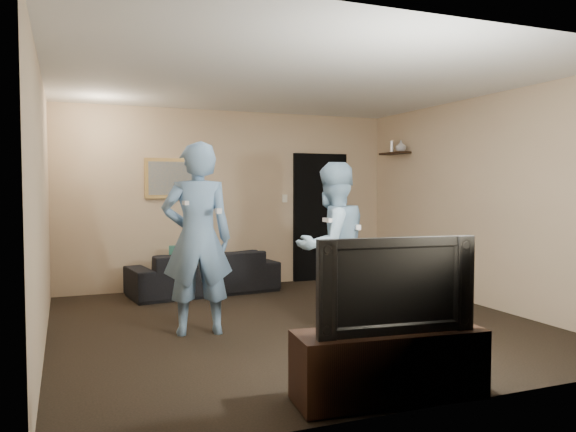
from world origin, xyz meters
name	(u,v)px	position (x,y,z in m)	size (l,w,h in m)	color
ground	(295,323)	(0.00, 0.00, 0.00)	(5.00, 5.00, 0.00)	black
ceiling	(295,81)	(0.00, 0.00, 2.60)	(5.00, 5.00, 0.04)	silver
wall_back	(231,199)	(0.00, 2.50, 1.30)	(5.00, 0.04, 2.60)	tan
wall_front	(439,214)	(0.00, -2.50, 1.30)	(5.00, 0.04, 2.60)	tan
wall_left	(42,207)	(-2.50, 0.00, 1.30)	(0.04, 5.00, 2.60)	tan
wall_right	(481,201)	(2.50, 0.00, 1.30)	(0.04, 5.00, 2.60)	tan
sofa	(204,272)	(-0.53, 2.04, 0.30)	(2.03, 0.79, 0.59)	black
throw_pillow	(184,260)	(-0.81, 2.04, 0.48)	(0.39, 0.12, 0.39)	#1B5248
painting_frame	(170,178)	(-0.90, 2.48, 1.60)	(0.72, 0.05, 0.57)	olive
painting_canvas	(171,178)	(-0.90, 2.45, 1.60)	(0.62, 0.01, 0.47)	slate
doorway	(320,217)	(1.45, 2.47, 1.00)	(0.90, 0.06, 2.00)	black
light_switch	(285,198)	(0.85, 2.48, 1.30)	(0.08, 0.02, 0.12)	silver
wall_shelf	(395,153)	(2.39, 1.80, 1.99)	(0.20, 0.60, 0.03)	black
shelf_vase	(401,146)	(2.39, 1.63, 2.09)	(0.16, 0.16, 0.17)	#B6B5BB
shelf_figurine	(392,147)	(2.39, 1.88, 2.09)	(0.06, 0.06, 0.18)	silver
tv_console	(389,364)	(-0.24, -2.28, 0.25)	(1.34, 0.43, 0.48)	black
television	(390,283)	(-0.24, -2.28, 0.82)	(1.14, 0.15, 0.65)	black
wii_player_left	(197,239)	(-1.08, -0.05, 0.96)	(0.76, 0.56, 1.92)	#6D94BE
wii_player_right	(332,247)	(0.21, -0.48, 0.86)	(0.97, 0.84, 1.73)	#96BDDB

